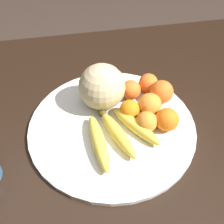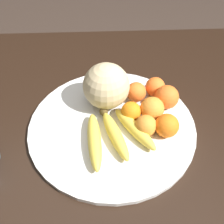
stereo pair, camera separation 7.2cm
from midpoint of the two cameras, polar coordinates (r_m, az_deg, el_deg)
ground_plane at (r=1.45m, az=2.20°, el=-23.26°), size 12.00×12.00×0.00m
kitchen_table at (r=0.84m, az=3.52°, el=-6.82°), size 1.60×1.08×0.77m
fruit_bowl at (r=0.76m, az=2.70°, el=-3.08°), size 0.48×0.48×0.01m
melon at (r=0.77m, az=1.43°, el=5.54°), size 0.14×0.14×0.14m
banana_bunch at (r=0.71m, az=3.31°, el=-5.06°), size 0.20×0.22×0.04m
orange_front_left at (r=0.76m, az=11.41°, el=0.56°), size 0.07×0.07×0.07m
orange_front_right at (r=0.84m, az=11.81°, el=5.27°), size 0.06×0.06×0.06m
orange_mid_center at (r=0.81m, az=7.82°, el=4.22°), size 0.06×0.06×0.06m
orange_back_left at (r=0.73m, az=14.64°, el=-3.05°), size 0.07×0.07×0.07m
orange_back_right at (r=0.75m, az=6.90°, el=-0.05°), size 0.06×0.06×0.06m
orange_top_small at (r=0.80m, az=14.36°, el=3.04°), size 0.07×0.07×0.07m
orange_side_extra at (r=0.72m, az=10.20°, el=-3.08°), size 0.06×0.06×0.06m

